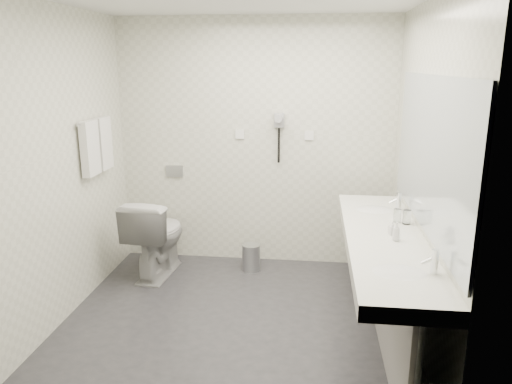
# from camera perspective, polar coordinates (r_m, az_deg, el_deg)

# --- Properties ---
(floor) EXTENTS (2.80, 2.80, 0.00)m
(floor) POSITION_cam_1_polar(r_m,az_deg,el_deg) (4.20, -2.35, -14.45)
(floor) COLOR #28272C
(floor) RESTS_ON ground
(wall_back) EXTENTS (2.80, 0.00, 2.80)m
(wall_back) POSITION_cam_1_polar(r_m,az_deg,el_deg) (5.02, -0.16, 5.58)
(wall_back) COLOR beige
(wall_back) RESTS_ON floor
(wall_front) EXTENTS (2.80, 0.00, 2.80)m
(wall_front) POSITION_cam_1_polar(r_m,az_deg,el_deg) (2.53, -7.29, -3.81)
(wall_front) COLOR beige
(wall_front) RESTS_ON floor
(wall_left) EXTENTS (0.00, 2.60, 2.60)m
(wall_left) POSITION_cam_1_polar(r_m,az_deg,el_deg) (4.21, -21.72, 2.75)
(wall_left) COLOR beige
(wall_left) RESTS_ON floor
(wall_right) EXTENTS (0.00, 2.60, 2.60)m
(wall_right) POSITION_cam_1_polar(r_m,az_deg,el_deg) (3.79, 18.83, 1.79)
(wall_right) COLOR beige
(wall_right) RESTS_ON floor
(vanity_counter) EXTENTS (0.55, 2.20, 0.10)m
(vanity_counter) POSITION_cam_1_polar(r_m,az_deg,el_deg) (3.68, 14.67, -5.60)
(vanity_counter) COLOR silver
(vanity_counter) RESTS_ON floor
(vanity_panel) EXTENTS (0.03, 2.15, 0.75)m
(vanity_panel) POSITION_cam_1_polar(r_m,az_deg,el_deg) (3.85, 14.63, -11.56)
(vanity_panel) COLOR gray
(vanity_panel) RESTS_ON floor
(vanity_post_near) EXTENTS (0.06, 0.06, 0.75)m
(vanity_post_near) POSITION_cam_1_polar(r_m,az_deg,el_deg) (2.97, 17.99, -20.40)
(vanity_post_near) COLOR silver
(vanity_post_near) RESTS_ON floor
(vanity_post_far) EXTENTS (0.06, 0.06, 0.75)m
(vanity_post_far) POSITION_cam_1_polar(r_m,az_deg,el_deg) (4.80, 13.38, -6.10)
(vanity_post_far) COLOR silver
(vanity_post_far) RESTS_ON floor
(mirror) EXTENTS (0.02, 2.20, 1.05)m
(mirror) POSITION_cam_1_polar(r_m,az_deg,el_deg) (3.56, 19.50, 4.21)
(mirror) COLOR #B2BCC6
(mirror) RESTS_ON wall_right
(basin_near) EXTENTS (0.40, 0.31, 0.05)m
(basin_near) POSITION_cam_1_polar(r_m,az_deg,el_deg) (3.07, 16.30, -9.17)
(basin_near) COLOR silver
(basin_near) RESTS_ON vanity_counter
(basin_far) EXTENTS (0.40, 0.31, 0.05)m
(basin_far) POSITION_cam_1_polar(r_m,az_deg,el_deg) (4.28, 13.57, -2.16)
(basin_far) COLOR silver
(basin_far) RESTS_ON vanity_counter
(faucet_near) EXTENTS (0.04, 0.04, 0.15)m
(faucet_near) POSITION_cam_1_polar(r_m,az_deg,el_deg) (3.08, 20.03, -7.63)
(faucet_near) COLOR silver
(faucet_near) RESTS_ON vanity_counter
(faucet_far) EXTENTS (0.04, 0.04, 0.15)m
(faucet_far) POSITION_cam_1_polar(r_m,az_deg,el_deg) (4.28, 16.23, -1.07)
(faucet_far) COLOR silver
(faucet_far) RESTS_ON vanity_counter
(soap_bottle_a) EXTENTS (0.06, 0.06, 0.10)m
(soap_bottle_a) POSITION_cam_1_polar(r_m,az_deg,el_deg) (3.67, 15.54, -4.07)
(soap_bottle_a) COLOR white
(soap_bottle_a) RESTS_ON vanity_counter
(soap_bottle_c) EXTENTS (0.07, 0.07, 0.14)m
(soap_bottle_c) POSITION_cam_1_polar(r_m,az_deg,el_deg) (3.55, 16.00, -4.43)
(soap_bottle_c) COLOR white
(soap_bottle_c) RESTS_ON vanity_counter
(glass_left) EXTENTS (0.07, 0.07, 0.11)m
(glass_left) POSITION_cam_1_polar(r_m,az_deg,el_deg) (3.94, 17.11, -2.80)
(glass_left) COLOR silver
(glass_left) RESTS_ON vanity_counter
(glass_right) EXTENTS (0.08, 0.08, 0.11)m
(glass_right) POSITION_cam_1_polar(r_m,az_deg,el_deg) (3.96, 16.09, -2.65)
(glass_right) COLOR silver
(glass_right) RESTS_ON vanity_counter
(toilet) EXTENTS (0.52, 0.82, 0.80)m
(toilet) POSITION_cam_1_polar(r_m,az_deg,el_deg) (4.96, -11.47, -5.02)
(toilet) COLOR silver
(toilet) RESTS_ON floor
(flush_plate) EXTENTS (0.18, 0.02, 0.12)m
(flush_plate) POSITION_cam_1_polar(r_m,az_deg,el_deg) (5.23, -9.46, 2.41)
(flush_plate) COLOR #B2B5BA
(flush_plate) RESTS_ON wall_back
(pedal_bin) EXTENTS (0.25, 0.25, 0.26)m
(pedal_bin) POSITION_cam_1_polar(r_m,az_deg,el_deg) (5.03, -0.56, -7.68)
(pedal_bin) COLOR #B2B5BA
(pedal_bin) RESTS_ON floor
(bin_lid) EXTENTS (0.19, 0.19, 0.02)m
(bin_lid) POSITION_cam_1_polar(r_m,az_deg,el_deg) (4.98, -0.57, -6.21)
(bin_lid) COLOR #B2B5BA
(bin_lid) RESTS_ON pedal_bin
(towel_rail) EXTENTS (0.02, 0.62, 0.02)m
(towel_rail) POSITION_cam_1_polar(r_m,az_deg,el_deg) (4.63, -18.33, 7.81)
(towel_rail) COLOR silver
(towel_rail) RESTS_ON wall_left
(towel_near) EXTENTS (0.07, 0.24, 0.48)m
(towel_near) POSITION_cam_1_polar(r_m,az_deg,el_deg) (4.53, -18.73, 4.83)
(towel_near) COLOR silver
(towel_near) RESTS_ON towel_rail
(towel_far) EXTENTS (0.07, 0.24, 0.48)m
(towel_far) POSITION_cam_1_polar(r_m,az_deg,el_deg) (4.78, -17.31, 5.42)
(towel_far) COLOR silver
(towel_far) RESTS_ON towel_rail
(dryer_cradle) EXTENTS (0.10, 0.04, 0.14)m
(dryer_cradle) POSITION_cam_1_polar(r_m,az_deg,el_deg) (4.93, 2.71, 8.33)
(dryer_cradle) COLOR #949599
(dryer_cradle) RESTS_ON wall_back
(dryer_barrel) EXTENTS (0.08, 0.14, 0.08)m
(dryer_barrel) POSITION_cam_1_polar(r_m,az_deg,el_deg) (4.86, 2.66, 8.59)
(dryer_barrel) COLOR #949599
(dryer_barrel) RESTS_ON dryer_cradle
(dryer_cord) EXTENTS (0.02, 0.02, 0.35)m
(dryer_cord) POSITION_cam_1_polar(r_m,az_deg,el_deg) (4.95, 2.67, 5.44)
(dryer_cord) COLOR black
(dryer_cord) RESTS_ON dryer_cradle
(switch_plate_a) EXTENTS (0.09, 0.02, 0.09)m
(switch_plate_a) POSITION_cam_1_polar(r_m,az_deg,el_deg) (5.01, -1.89, 6.71)
(switch_plate_a) COLOR silver
(switch_plate_a) RESTS_ON wall_back
(switch_plate_b) EXTENTS (0.09, 0.02, 0.09)m
(switch_plate_b) POSITION_cam_1_polar(r_m,az_deg,el_deg) (4.96, 6.19, 6.55)
(switch_plate_b) COLOR silver
(switch_plate_b) RESTS_ON wall_back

